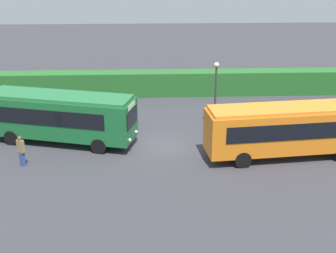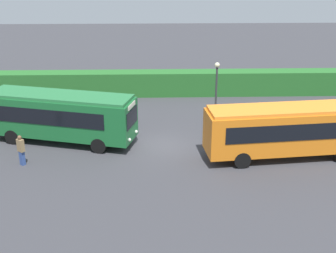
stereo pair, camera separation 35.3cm
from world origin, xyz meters
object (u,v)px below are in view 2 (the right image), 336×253
bus_green (61,115)px  person_center (64,116)px  bus_orange (289,129)px  traffic_cone (32,108)px  person_left (21,149)px  lamppost (216,87)px

bus_green → person_center: bearing=112.5°
bus_orange → traffic_cone: 20.20m
person_left → lamppost: lamppost is taller
bus_green → bus_orange: (14.35, -2.86, -0.02)m
traffic_cone → lamppost: size_ratio=0.12×
person_left → traffic_cone: 9.84m
bus_orange → person_left: 16.14m
person_center → traffic_cone: (-3.33, 3.68, -0.61)m
bus_green → lamppost: (10.53, 2.06, 1.18)m
person_left → lamppost: bearing=153.5°
bus_green → person_center: (-0.32, 2.47, -1.00)m
bus_orange → person_left: size_ratio=5.48×
person_left → bus_orange: bearing=131.4°
bus_orange → person_left: (-16.10, -0.62, -0.87)m
person_center → traffic_cone: bearing=-129.4°
bus_green → lamppost: size_ratio=2.09×
person_left → lamppost: 13.63m
person_left → traffic_cone: size_ratio=3.17×
lamppost → bus_green: bearing=-168.9°
bus_orange → person_center: bus_orange is taller
bus_green → person_left: 4.00m
lamppost → traffic_cone: bearing=163.9°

